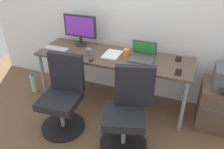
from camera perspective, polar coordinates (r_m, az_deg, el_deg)
The scene contains 18 objects.
ground_plane at distance 3.38m, azimuth 0.30°, elevation -6.71°, with size 5.28×5.28×0.00m, color brown.
back_wall at distance 3.17m, azimuth 2.99°, elevation 16.80°, with size 4.40×0.04×2.60m, color white.
desk at distance 3.03m, azimuth 0.34°, elevation 3.70°, with size 2.03×0.63×0.74m.
office_chair_left at distance 2.80m, azimuth -12.09°, elevation -5.50°, with size 0.54×0.54×0.94m.
office_chair_right at distance 2.52m, azimuth 3.83°, elevation -9.42°, with size 0.55×0.55×0.94m.
side_cabinet at distance 3.14m, azimuth 25.92°, elevation -7.11°, with size 0.58×0.50×0.56m.
water_bottle_on_floor at distance 3.73m, azimuth -18.89°, elevation -1.99°, with size 0.09×0.09×0.31m.
desktop_monitor at distance 3.27m, azimuth -7.93°, elevation 11.37°, with size 0.48×0.18×0.43m.
open_laptop at distance 2.92m, azimuth 7.64°, elevation 4.92°, with size 0.31×0.29×0.22m.
keyboard_by_monitor at distance 3.02m, azimuth -10.63°, elevation 4.55°, with size 0.34×0.12×0.02m, color #515156.
keyboard_by_laptop at distance 3.28m, azimuth -13.71°, elevation 6.30°, with size 0.34×0.12×0.02m, color #B7B7B7.
mouse_by_monitor at distance 2.87m, azimuth -5.19°, elevation 3.76°, with size 0.06×0.10×0.03m, color #2D2D2D.
mouse_by_laptop at distance 2.69m, azimuth 5.17°, elevation 1.90°, with size 0.06×0.10×0.03m, color silver.
coffee_mug at distance 2.98m, azimuth 3.61°, elevation 5.49°, with size 0.08×0.08×0.09m, color orange.
pen_cup at distance 2.97m, azimuth -5.79°, elevation 5.46°, with size 0.07×0.07×0.10m, color slate.
phone_near_monitor at distance 2.70m, azimuth 16.16°, elevation 0.55°, with size 0.07×0.14×0.01m, color black.
phone_near_laptop at distance 3.01m, azimuth 16.17°, elevation 3.71°, with size 0.07×0.14×0.01m, color black.
paper_pile at distance 3.02m, azimuth 0.03°, elevation 5.02°, with size 0.21×0.30×0.01m, color white.
Camera 1 is at (0.95, -2.54, 2.01)m, focal length 36.79 mm.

